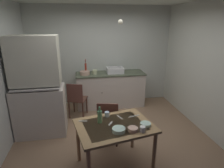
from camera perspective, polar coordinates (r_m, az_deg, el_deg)
name	(u,v)px	position (r m, az deg, el deg)	size (l,w,h in m)	color
ground_plane	(113,136)	(4.01, 0.22, -15.63)	(4.88, 4.88, 0.00)	#886A51
wall_back	(101,56)	(5.31, -3.36, 8.44)	(3.98, 0.10, 2.67)	silver
wall_right	(211,69)	(4.26, 27.71, 3.97)	(0.10, 3.84, 2.67)	beige
hutch_cabinet	(38,91)	(3.99, -21.46, -1.95)	(0.98, 0.56, 2.01)	beige
counter_cabinet	(110,89)	(5.20, -0.49, -1.64)	(1.84, 0.64, 0.94)	beige
sink_basin	(115,70)	(5.06, 0.89, 4.25)	(0.44, 0.34, 0.15)	silver
hand_pump	(86,67)	(5.00, -7.97, 5.00)	(0.05, 0.27, 0.39)	maroon
mixing_bowl_counter	(85,73)	(4.94, -8.22, 3.36)	(0.25, 0.25, 0.09)	tan
stoneware_crock	(95,72)	(4.97, -5.20, 3.66)	(0.13, 0.13, 0.11)	beige
dining_table	(115,131)	(2.94, 0.77, -13.94)	(1.26, 1.03, 0.76)	#9A774C
chair_far_side	(108,121)	(3.58, -1.20, -11.08)	(0.48, 0.48, 0.88)	#513223
chair_by_counter	(77,99)	(4.62, -10.62, -4.43)	(0.50, 0.50, 0.89)	brown
serving_bowl_wide	(146,124)	(2.91, 10.13, -11.89)	(0.16, 0.16, 0.04)	#ADD1C1
soup_bowl_small	(119,130)	(2.71, 2.04, -13.74)	(0.19, 0.19, 0.06)	#ADD1C1
sauce_dish	(133,129)	(2.75, 6.35, -13.47)	(0.15, 0.15, 0.05)	tan
teacup_mint	(100,116)	(3.08, -3.56, -9.54)	(0.07, 0.07, 0.07)	beige
mug_tall	(143,129)	(2.74, 9.25, -13.38)	(0.08, 0.08, 0.08)	white
mug_dark	(107,114)	(3.10, -1.54, -9.15)	(0.08, 0.08, 0.08)	#9EB2C6
glass_bottle	(100,116)	(2.90, -3.76, -9.75)	(0.07, 0.07, 0.26)	#4C7F56
table_knife	(134,116)	(3.15, 6.71, -9.61)	(0.21, 0.02, 0.01)	silver
teaspoon_near_bowl	(120,117)	(3.09, 2.36, -10.01)	(0.15, 0.02, 0.01)	beige
teaspoon_by_cup	(110,123)	(2.92, -0.48, -11.87)	(0.12, 0.02, 0.01)	beige
serving_spoon	(83,121)	(3.01, -8.78, -11.05)	(0.13, 0.02, 0.01)	beige
pendant_bulb	(120,22)	(3.29, 2.58, 18.32)	(0.08, 0.08, 0.08)	#F9EFCC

